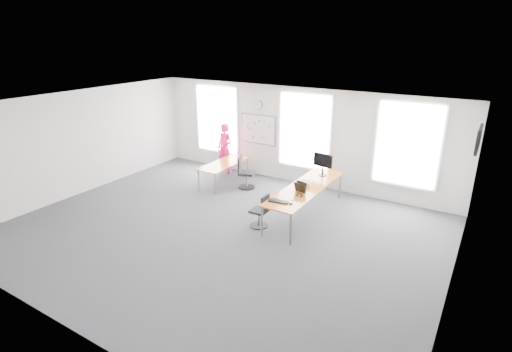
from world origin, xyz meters
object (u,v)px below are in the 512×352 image
Objects in this scene: desk_right at (306,189)px; chair_left at (245,174)px; monitor at (323,162)px; keyboard at (279,201)px; chair_right at (261,213)px; desk_left at (224,165)px; headphones at (299,195)px; person at (225,148)px.

desk_right is 3.30× the size of chair_left.
monitor is at bearing -105.83° from chair_left.
monitor is (0.16, 2.23, 0.37)m from keyboard.
desk_left is at bearing -129.14° from chair_right.
headphones is at bearing -23.59° from desk_left.
chair_right is at bearing -119.46° from desk_right.
desk_right is at bearing 149.10° from chair_right.
chair_right reaches higher than desk_left.
desk_left is at bearing 133.08° from keyboard.
person reaches higher than keyboard.
monitor is at bearing 89.23° from desk_right.
monitor is at bearing 4.69° from desk_left.
monitor is (0.66, 2.20, 0.80)m from chair_right.
headphones is (3.28, -1.43, 0.21)m from desk_left.
desk_right is at bearing 69.48° from keyboard.
desk_left is at bearing 74.49° from chair_left.
person reaches higher than desk_left.
desk_left is 3.59m from headphones.
keyboard is (2.28, -2.04, 0.37)m from chair_left.
person is at bearing -133.71° from chair_right.
desk_left is 1.08m from person.
chair_right is at bearing -163.02° from headphones.
desk_right is at bearing -14.00° from desk_left.
monitor reaches higher than desk_right.
desk_left is at bearing 166.00° from desk_right.
chair_left reaches higher than headphones.
desk_right is 4.10m from person.
person is 4.60m from keyboard.
desk_left is 3.88× the size of keyboard.
keyboard is at bearing -152.27° from chair_left.
chair_right is (-0.65, -1.15, -0.36)m from desk_right.
chair_right is 0.50× the size of person.
headphones is (2.55, -1.50, 0.40)m from chair_left.
chair_left is 6.10× the size of headphones.
keyboard is 0.61m from headphones.
person reaches higher than desk_right.
monitor is at bearing 77.85° from headphones.
desk_left is 1.10× the size of person.
person is at bearing 178.38° from monitor.
desk_right is 1.37m from chair_right.
chair_left is (-2.42, 0.85, -0.31)m from desk_right.
headphones is (0.78, 0.50, 0.46)m from chair_right.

